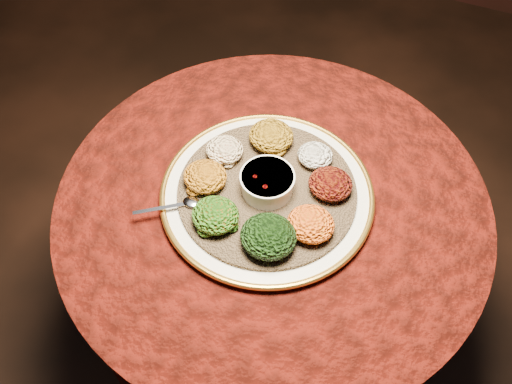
% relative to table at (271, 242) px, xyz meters
% --- Properties ---
extents(table, '(0.96, 0.96, 0.73)m').
position_rel_table_xyz_m(table, '(0.00, 0.00, 0.00)').
color(table, black).
rests_on(table, ground).
extents(platter, '(0.52, 0.52, 0.02)m').
position_rel_table_xyz_m(platter, '(-0.01, 0.00, 0.19)').
color(platter, beige).
rests_on(platter, table).
extents(injera, '(0.41, 0.41, 0.01)m').
position_rel_table_xyz_m(injera, '(-0.01, 0.00, 0.20)').
color(injera, brown).
rests_on(injera, platter).
extents(stew_bowl, '(0.12, 0.12, 0.05)m').
position_rel_table_xyz_m(stew_bowl, '(-0.01, 0.00, 0.24)').
color(stew_bowl, silver).
rests_on(stew_bowl, injera).
extents(spoon, '(0.12, 0.09, 0.01)m').
position_rel_table_xyz_m(spoon, '(-0.16, -0.10, 0.21)').
color(spoon, silver).
rests_on(spoon, injera).
extents(portion_ayib, '(0.08, 0.08, 0.04)m').
position_rel_table_xyz_m(portion_ayib, '(0.05, 0.12, 0.23)').
color(portion_ayib, silver).
rests_on(portion_ayib, injera).
extents(portion_kitfo, '(0.10, 0.09, 0.05)m').
position_rel_table_xyz_m(portion_kitfo, '(0.11, 0.05, 0.23)').
color(portion_kitfo, black).
rests_on(portion_kitfo, injera).
extents(portion_tikil, '(0.10, 0.09, 0.05)m').
position_rel_table_xyz_m(portion_tikil, '(0.11, -0.06, 0.23)').
color(portion_tikil, '#B57A0F').
rests_on(portion_tikil, injera).
extents(portion_gomen, '(0.11, 0.11, 0.06)m').
position_rel_table_xyz_m(portion_gomen, '(0.04, -0.12, 0.24)').
color(portion_gomen, black).
rests_on(portion_gomen, injera).
extents(portion_mixveg, '(0.10, 0.09, 0.05)m').
position_rel_table_xyz_m(portion_mixveg, '(-0.08, -0.12, 0.23)').
color(portion_mixveg, '#A4340A').
rests_on(portion_mixveg, injera).
extents(portion_kik, '(0.10, 0.09, 0.05)m').
position_rel_table_xyz_m(portion_kik, '(-0.14, -0.03, 0.23)').
color(portion_kik, '#AB620F').
rests_on(portion_kik, injera).
extents(portion_timatim, '(0.09, 0.08, 0.04)m').
position_rel_table_xyz_m(portion_timatim, '(-0.14, 0.05, 0.23)').
color(portion_timatim, '#730608').
rests_on(portion_timatim, injera).
extents(portion_shiro, '(0.10, 0.10, 0.05)m').
position_rel_table_xyz_m(portion_shiro, '(-0.06, 0.13, 0.23)').
color(portion_shiro, '#976912').
rests_on(portion_shiro, injera).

